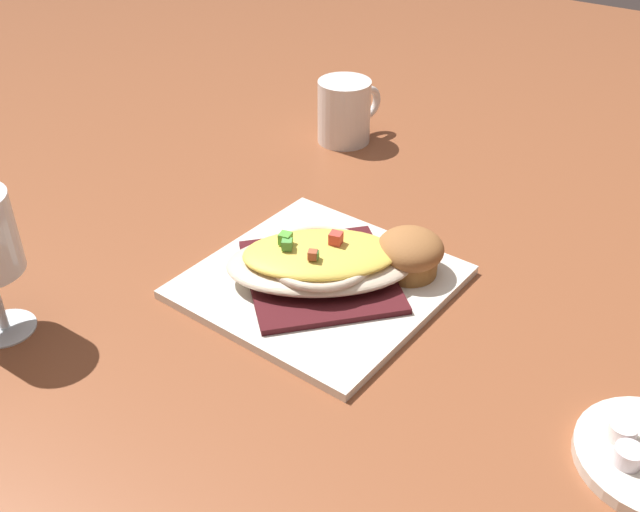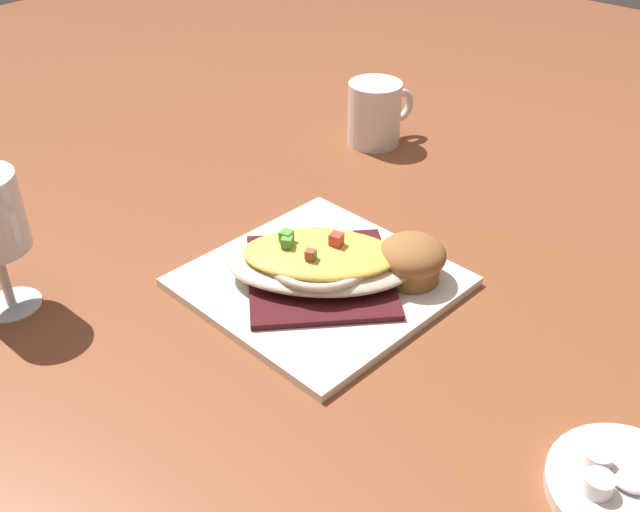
{
  "view_description": "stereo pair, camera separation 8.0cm",
  "coord_description": "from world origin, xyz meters",
  "px_view_note": "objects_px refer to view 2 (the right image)",
  "views": [
    {
      "loc": [
        -0.37,
        0.55,
        0.49
      ],
      "look_at": [
        0.0,
        0.0,
        0.04
      ],
      "focal_mm": 41.37,
      "sensor_mm": 36.0,
      "label": 1
    },
    {
      "loc": [
        -0.43,
        0.5,
        0.49
      ],
      "look_at": [
        0.0,
        0.0,
        0.04
      ],
      "focal_mm": 41.37,
      "sensor_mm": 36.0,
      "label": 2
    }
  ],
  "objects_px": {
    "coffee_mug": "(375,117)",
    "creamer_cup_0": "(598,459)",
    "gratin_dish": "(320,260)",
    "square_plate": "(320,282)",
    "muffin": "(412,259)",
    "creamer_cup_1": "(598,484)",
    "creamer_saucer": "(630,490)"
  },
  "relations": [
    {
      "from": "gratin_dish",
      "to": "coffee_mug",
      "type": "distance_m",
      "value": 0.38
    },
    {
      "from": "creamer_saucer",
      "to": "creamer_cup_0",
      "type": "relative_size",
      "value": 5.55
    },
    {
      "from": "coffee_mug",
      "to": "creamer_cup_0",
      "type": "relative_size",
      "value": 4.64
    },
    {
      "from": "gratin_dish",
      "to": "creamer_saucer",
      "type": "bearing_deg",
      "value": 172.09
    },
    {
      "from": "muffin",
      "to": "creamer_cup_0",
      "type": "relative_size",
      "value": 3.11
    },
    {
      "from": "creamer_saucer",
      "to": "creamer_cup_1",
      "type": "height_order",
      "value": "creamer_cup_1"
    },
    {
      "from": "muffin",
      "to": "creamer_saucer",
      "type": "height_order",
      "value": "muffin"
    },
    {
      "from": "square_plate",
      "to": "muffin",
      "type": "bearing_deg",
      "value": -138.82
    },
    {
      "from": "square_plate",
      "to": "coffee_mug",
      "type": "distance_m",
      "value": 0.38
    },
    {
      "from": "coffee_mug",
      "to": "muffin",
      "type": "bearing_deg",
      "value": 133.48
    },
    {
      "from": "gratin_dish",
      "to": "creamer_cup_1",
      "type": "bearing_deg",
      "value": 168.02
    },
    {
      "from": "coffee_mug",
      "to": "creamer_cup_1",
      "type": "height_order",
      "value": "coffee_mug"
    },
    {
      "from": "coffee_mug",
      "to": "creamer_cup_0",
      "type": "distance_m",
      "value": 0.65
    },
    {
      "from": "gratin_dish",
      "to": "creamer_cup_0",
      "type": "distance_m",
      "value": 0.35
    },
    {
      "from": "coffee_mug",
      "to": "creamer_saucer",
      "type": "xyz_separation_m",
      "value": [
        -0.55,
        0.39,
        -0.04
      ]
    },
    {
      "from": "gratin_dish",
      "to": "creamer_saucer",
      "type": "distance_m",
      "value": 0.38
    },
    {
      "from": "gratin_dish",
      "to": "muffin",
      "type": "bearing_deg",
      "value": -138.82
    },
    {
      "from": "gratin_dish",
      "to": "creamer_cup_0",
      "type": "xyz_separation_m",
      "value": [
        -0.34,
        0.05,
        -0.02
      ]
    },
    {
      "from": "gratin_dish",
      "to": "muffin",
      "type": "distance_m",
      "value": 0.1
    },
    {
      "from": "creamer_cup_1",
      "to": "muffin",
      "type": "bearing_deg",
      "value": -27.0
    },
    {
      "from": "square_plate",
      "to": "creamer_cup_1",
      "type": "xyz_separation_m",
      "value": [
        -0.35,
        0.07,
        0.01
      ]
    },
    {
      "from": "creamer_saucer",
      "to": "creamer_cup_0",
      "type": "distance_m",
      "value": 0.03
    },
    {
      "from": "gratin_dish",
      "to": "creamer_cup_0",
      "type": "relative_size",
      "value": 9.84
    },
    {
      "from": "square_plate",
      "to": "coffee_mug",
      "type": "relative_size",
      "value": 2.32
    },
    {
      "from": "coffee_mug",
      "to": "creamer_cup_1",
      "type": "distance_m",
      "value": 0.67
    },
    {
      "from": "creamer_cup_0",
      "to": "creamer_cup_1",
      "type": "relative_size",
      "value": 1.0
    },
    {
      "from": "square_plate",
      "to": "creamer_cup_1",
      "type": "bearing_deg",
      "value": 168.0
    },
    {
      "from": "creamer_cup_1",
      "to": "gratin_dish",
      "type": "bearing_deg",
      "value": -11.98
    },
    {
      "from": "square_plate",
      "to": "muffin",
      "type": "distance_m",
      "value": 0.11
    },
    {
      "from": "gratin_dish",
      "to": "coffee_mug",
      "type": "xyz_separation_m",
      "value": [
        0.18,
        -0.33,
        0.01
      ]
    },
    {
      "from": "muffin",
      "to": "coffee_mug",
      "type": "distance_m",
      "value": 0.37
    },
    {
      "from": "creamer_cup_0",
      "to": "muffin",
      "type": "bearing_deg",
      "value": -23.83
    }
  ]
}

